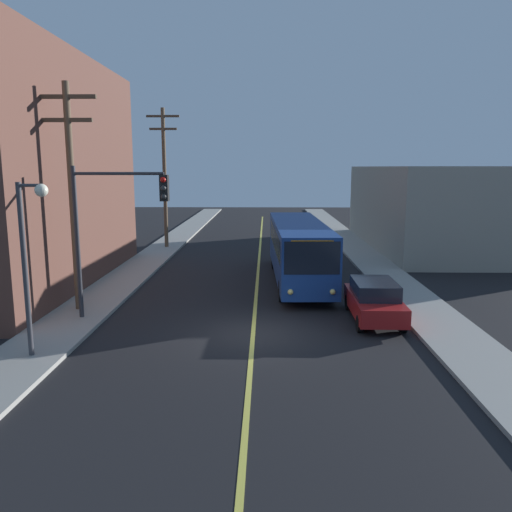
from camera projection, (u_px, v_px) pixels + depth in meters
name	position (u px, v px, depth m)	size (l,w,h in m)	color
ground_plane	(253.00, 334.00, 18.79)	(120.00, 120.00, 0.00)	black
sidewalk_left	(130.00, 275.00, 28.77)	(2.50, 90.00, 0.15)	gray
sidewalk_right	(387.00, 276.00, 28.47)	(2.50, 90.00, 0.15)	gray
lane_stripe_center	(259.00, 260.00, 33.56)	(0.16, 60.00, 0.01)	#D8CC4C
building_right_warehouse	(450.00, 207.00, 38.69)	(12.00, 19.41, 6.14)	gray
city_bus	(298.00, 248.00, 27.16)	(2.94, 12.22, 3.20)	navy
parked_car_red	(374.00, 300.00, 20.33)	(1.87, 4.42, 1.62)	maroon
utility_pole_near	(72.00, 187.00, 20.76)	(2.40, 0.28, 9.30)	brown
utility_pole_mid	(164.00, 172.00, 37.45)	(2.40, 0.28, 10.18)	brown
traffic_signal_left_corner	(115.00, 214.00, 19.69)	(3.75, 0.48, 6.00)	#2D2D33
street_lamp_left	(30.00, 244.00, 15.67)	(0.98, 0.40, 5.50)	#38383D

